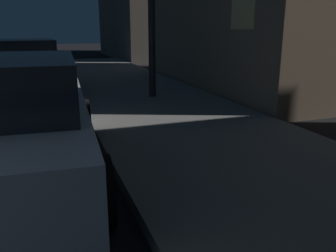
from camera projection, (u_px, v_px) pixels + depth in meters
The scene contains 2 objects.
car_white at pixel (3, 123), 3.87m from camera, with size 2.21×4.22×1.43m.
car_silver at pixel (24, 67), 9.33m from camera, with size 2.16×4.17×1.43m.
Camera 1 is at (3.31, -0.99, 1.72)m, focal length 37.52 mm.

